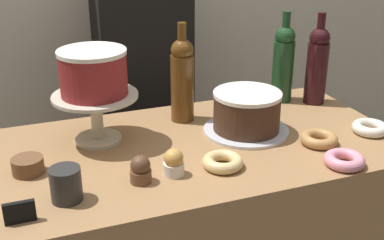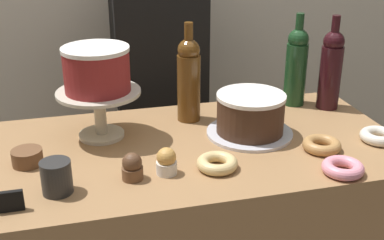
# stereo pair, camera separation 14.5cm
# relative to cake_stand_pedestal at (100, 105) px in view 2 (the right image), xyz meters

# --- Properties ---
(cake_stand_pedestal) EXTENTS (0.25, 0.25, 0.15)m
(cake_stand_pedestal) POSITION_rel_cake_stand_pedestal_xyz_m (0.00, 0.00, 0.00)
(cake_stand_pedestal) COLOR beige
(cake_stand_pedestal) RESTS_ON display_counter
(white_layer_cake) EXTENTS (0.20, 0.20, 0.13)m
(white_layer_cake) POSITION_rel_cake_stand_pedestal_xyz_m (0.00, 0.00, 0.11)
(white_layer_cake) COLOR maroon
(white_layer_cake) RESTS_ON cake_stand_pedestal
(silver_serving_platter) EXTENTS (0.27, 0.27, 0.01)m
(silver_serving_platter) POSITION_rel_cake_stand_pedestal_xyz_m (0.45, -0.10, -0.10)
(silver_serving_platter) COLOR silver
(silver_serving_platter) RESTS_ON display_counter
(chocolate_round_cake) EXTENTS (0.21, 0.21, 0.12)m
(chocolate_round_cake) POSITION_rel_cake_stand_pedestal_xyz_m (0.45, -0.10, -0.03)
(chocolate_round_cake) COLOR #3D2619
(chocolate_round_cake) RESTS_ON silver_serving_platter
(wine_bottle_green) EXTENTS (0.08, 0.08, 0.33)m
(wine_bottle_green) POSITION_rel_cake_stand_pedestal_xyz_m (0.69, 0.11, 0.04)
(wine_bottle_green) COLOR #193D1E
(wine_bottle_green) RESTS_ON display_counter
(wine_bottle_amber) EXTENTS (0.08, 0.08, 0.33)m
(wine_bottle_amber) POSITION_rel_cake_stand_pedestal_xyz_m (0.29, 0.06, 0.04)
(wine_bottle_amber) COLOR #5B3814
(wine_bottle_amber) RESTS_ON display_counter
(wine_bottle_dark_red) EXTENTS (0.08, 0.08, 0.33)m
(wine_bottle_dark_red) POSITION_rel_cake_stand_pedestal_xyz_m (0.79, 0.05, 0.04)
(wine_bottle_dark_red) COLOR black
(wine_bottle_dark_red) RESTS_ON display_counter
(cupcake_chocolate) EXTENTS (0.06, 0.06, 0.07)m
(cupcake_chocolate) POSITION_rel_cake_stand_pedestal_xyz_m (0.06, -0.29, -0.07)
(cupcake_chocolate) COLOR brown
(cupcake_chocolate) RESTS_ON display_counter
(cupcake_caramel) EXTENTS (0.06, 0.06, 0.07)m
(cupcake_caramel) POSITION_rel_cake_stand_pedestal_xyz_m (0.15, -0.28, -0.07)
(cupcake_caramel) COLOR white
(cupcake_caramel) RESTS_ON display_counter
(donut_sugar) EXTENTS (0.11, 0.11, 0.03)m
(donut_sugar) POSITION_rel_cake_stand_pedestal_xyz_m (0.81, -0.24, -0.09)
(donut_sugar) COLOR silver
(donut_sugar) RESTS_ON display_counter
(donut_pink) EXTENTS (0.11, 0.11, 0.03)m
(donut_pink) POSITION_rel_cake_stand_pedestal_xyz_m (0.60, -0.39, -0.09)
(donut_pink) COLOR pink
(donut_pink) RESTS_ON display_counter
(donut_glazed) EXTENTS (0.11, 0.11, 0.03)m
(donut_glazed) POSITION_rel_cake_stand_pedestal_xyz_m (0.29, -0.29, -0.09)
(donut_glazed) COLOR #E0C17F
(donut_glazed) RESTS_ON display_counter
(donut_maple) EXTENTS (0.11, 0.11, 0.03)m
(donut_maple) POSITION_rel_cake_stand_pedestal_xyz_m (0.61, -0.25, -0.09)
(donut_maple) COLOR #B27F47
(donut_maple) RESTS_ON display_counter
(cookie_stack) EXTENTS (0.08, 0.08, 0.04)m
(cookie_stack) POSITION_rel_cake_stand_pedestal_xyz_m (-0.21, -0.13, -0.08)
(cookie_stack) COLOR brown
(cookie_stack) RESTS_ON display_counter
(price_sign_chalkboard) EXTENTS (0.07, 0.01, 0.05)m
(price_sign_chalkboard) POSITION_rel_cake_stand_pedestal_xyz_m (-0.24, -0.36, -0.08)
(price_sign_chalkboard) COLOR black
(price_sign_chalkboard) RESTS_ON display_counter
(coffee_cup_ceramic) EXTENTS (0.08, 0.08, 0.08)m
(coffee_cup_ceramic) POSITION_rel_cake_stand_pedestal_xyz_m (-0.13, -0.31, -0.06)
(coffee_cup_ceramic) COLOR #282828
(coffee_cup_ceramic) RESTS_ON display_counter
(barista_figure) EXTENTS (0.36, 0.22, 1.60)m
(barista_figure) POSITION_rel_cake_stand_pedestal_xyz_m (0.28, 0.49, -0.21)
(barista_figure) COLOR black
(barista_figure) RESTS_ON ground_plane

